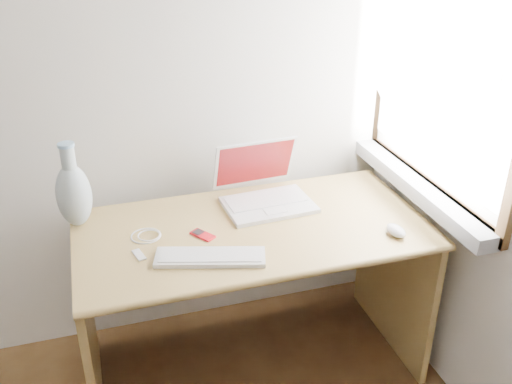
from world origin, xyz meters
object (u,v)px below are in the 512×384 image
object	(u,v)px
laptop	(265,190)
vase	(74,193)
desk	(247,259)
external_keyboard	(210,257)

from	to	relation	value
laptop	vase	distance (m)	0.75
desk	laptop	bearing A→B (deg)	42.40
laptop	external_keyboard	size ratio (longest dim) A/B	0.92
desk	vase	world-z (taller)	vase
external_keyboard	desk	bearing A→B (deg)	67.27
desk	external_keyboard	world-z (taller)	external_keyboard
laptop	external_keyboard	bearing A→B (deg)	-135.35
laptop	external_keyboard	xyz separation A→B (m)	(-0.32, -0.35, -0.05)
external_keyboard	vase	world-z (taller)	vase
laptop	vase	world-z (taller)	vase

